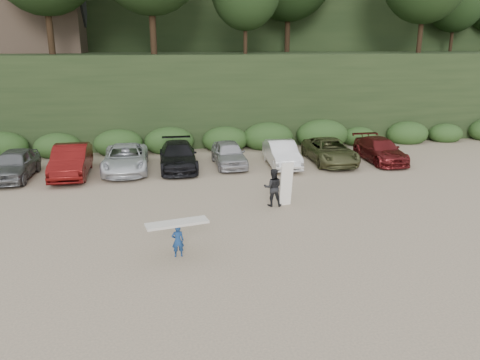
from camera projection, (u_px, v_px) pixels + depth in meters
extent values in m
plane|color=tan|center=(245.00, 238.00, 16.76)|extent=(120.00, 120.00, 0.00)
cube|color=black|center=(193.00, 92.00, 36.68)|extent=(80.00, 14.00, 6.00)
cube|color=black|center=(178.00, 31.00, 52.26)|extent=(90.00, 30.00, 16.00)
cube|color=#2B491E|center=(195.00, 142.00, 30.19)|extent=(46.20, 2.00, 1.20)
cube|color=brown|center=(29.00, 25.00, 35.12)|extent=(8.00, 6.00, 4.00)
imported|color=slate|center=(14.00, 164.00, 23.94)|extent=(1.93, 4.49, 1.51)
imported|color=#5D0E0D|center=(71.00, 161.00, 24.43)|extent=(1.80, 4.93, 1.62)
imported|color=silver|center=(125.00, 158.00, 25.35)|extent=(2.35, 5.10, 1.42)
imported|color=black|center=(178.00, 156.00, 25.90)|extent=(2.05, 4.94, 1.43)
imported|color=#B0AFB4|center=(229.00, 154.00, 26.47)|extent=(1.74, 4.17, 1.41)
imported|color=white|center=(282.00, 154.00, 26.38)|extent=(1.70, 4.38, 1.42)
imported|color=brown|center=(330.00, 151.00, 27.19)|extent=(2.44, 5.04, 1.38)
imported|color=maroon|center=(380.00, 150.00, 27.47)|extent=(1.90, 4.65, 1.35)
imported|color=navy|center=(178.00, 241.00, 15.21)|extent=(0.42, 0.29, 1.10)
cube|color=silver|center=(177.00, 223.00, 15.04)|extent=(2.09, 0.95, 0.08)
imported|color=black|center=(273.00, 187.00, 19.91)|extent=(0.89, 0.74, 1.64)
cube|color=white|center=(286.00, 184.00, 19.88)|extent=(0.59, 0.38, 1.94)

